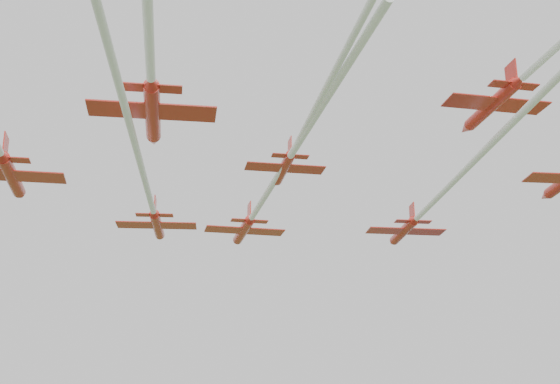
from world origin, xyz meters
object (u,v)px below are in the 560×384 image
(jet_row2_right, at_px, (452,183))
(jet_lead, at_px, (265,196))
(jet_row4_left, at_px, (149,40))
(jet_row2_left, at_px, (143,173))
(jet_row3_mid, at_px, (322,95))

(jet_row2_right, bearing_deg, jet_lead, 139.00)
(jet_lead, xyz_separation_m, jet_row4_left, (3.53, -36.74, -1.38))
(jet_row4_left, bearing_deg, jet_row2_left, 92.58)
(jet_row2_left, bearing_deg, jet_row4_left, -83.93)
(jet_row2_right, xyz_separation_m, jet_row4_left, (-16.71, -30.08, 1.35))
(jet_lead, distance_m, jet_row2_right, 21.48)
(jet_lead, bearing_deg, jet_row2_right, -46.33)
(jet_row3_mid, relative_size, jet_row4_left, 1.13)
(jet_lead, distance_m, jet_row2_left, 18.80)
(jet_row2_left, distance_m, jet_row3_mid, 18.65)
(jet_row3_mid, height_order, jet_row4_left, jet_row3_mid)
(jet_row2_left, distance_m, jet_row4_left, 21.44)
(jet_row3_mid, bearing_deg, jet_row2_left, 137.51)
(jet_row2_left, height_order, jet_row3_mid, jet_row3_mid)
(jet_lead, bearing_deg, jet_row4_left, -112.63)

